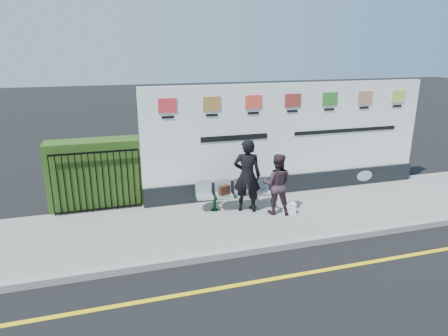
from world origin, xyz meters
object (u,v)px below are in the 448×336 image
(billboard, at_px, (289,146))
(woman_left, at_px, (247,176))
(woman_right, at_px, (277,184))
(bench, at_px, (234,201))

(billboard, height_order, woman_left, billboard)
(billboard, height_order, woman_right, billboard)
(billboard, relative_size, bench, 4.27)
(woman_left, distance_m, woman_right, 0.74)
(woman_left, relative_size, woman_right, 1.22)
(bench, relative_size, woman_left, 1.03)
(billboard, xyz_separation_m, woman_left, (-1.57, -0.99, -0.39))
(bench, height_order, woman_left, woman_left)
(woman_left, height_order, woman_right, woman_left)
(billboard, height_order, bench, billboard)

